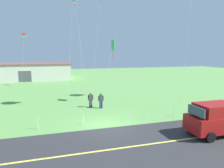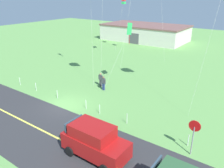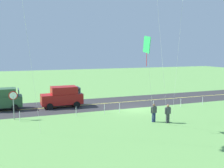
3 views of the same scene
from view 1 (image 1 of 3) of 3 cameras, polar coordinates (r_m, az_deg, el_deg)
ground_plane at (r=16.48m, az=-1.27°, el=-11.67°), size 120.00×120.00×0.10m
asphalt_road at (r=12.95m, az=3.59°, el=-17.33°), size 120.00×7.00×0.00m
road_centre_stripe at (r=12.95m, az=3.59°, el=-17.31°), size 120.00×0.16×0.00m
car_suv_foreground at (r=16.16m, az=27.37°, el=-8.58°), size 4.40×2.12×2.24m
person_adult_near at (r=21.14m, az=-3.10°, el=-4.53°), size 0.58×0.22×1.60m
person_adult_companion at (r=21.62m, az=-6.00°, el=-4.27°), size 0.58×0.22×1.60m
kite_red_low at (r=23.04m, az=0.21°, el=10.57°), size 1.94×2.58×7.23m
kite_green_far at (r=38.19m, az=-23.37°, el=12.31°), size 1.07×1.81×9.05m
kite_pink_drift at (r=35.27m, az=-10.55°, el=21.65°), size 2.19×0.62×14.21m
warehouse_distant at (r=48.86m, az=-22.54°, el=3.35°), size 18.36×10.20×3.50m
fence_post_1 at (r=16.52m, az=-20.05°, el=-10.33°), size 0.05×0.05×0.90m
fence_post_2 at (r=16.62m, az=-8.03°, el=-9.76°), size 0.05×0.05×0.90m
fence_post_3 at (r=17.56m, az=4.65°, el=-8.69°), size 0.05×0.05×0.90m
fence_post_4 at (r=18.18m, az=9.43°, el=-8.18°), size 0.05×0.05×0.90m
fence_post_5 at (r=19.54m, az=16.97°, el=-7.25°), size 0.05×0.05×0.90m
fence_post_6 at (r=22.64m, az=27.70°, el=-5.72°), size 0.05×0.05×0.90m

